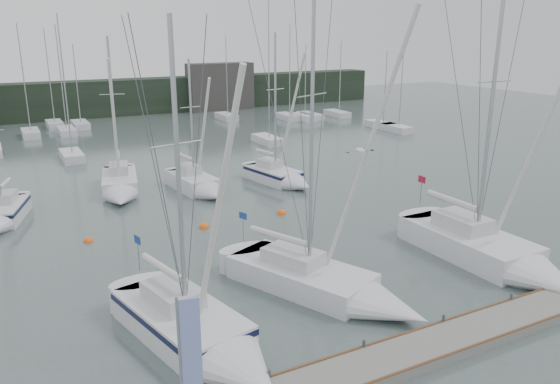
# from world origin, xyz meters

# --- Properties ---
(ground) EXTENTS (160.00, 160.00, 0.00)m
(ground) POSITION_xyz_m (0.00, 0.00, 0.00)
(ground) COLOR #4D5E5B
(ground) RESTS_ON ground
(dock) EXTENTS (24.00, 2.00, 0.40)m
(dock) POSITION_xyz_m (0.00, -5.00, 0.20)
(dock) COLOR slate
(dock) RESTS_ON ground
(far_treeline) EXTENTS (90.00, 4.00, 5.00)m
(far_treeline) POSITION_xyz_m (0.00, 62.00, 2.50)
(far_treeline) COLOR black
(far_treeline) RESTS_ON ground
(far_building_right) EXTENTS (10.00, 3.00, 7.00)m
(far_building_right) POSITION_xyz_m (18.00, 60.00, 3.50)
(far_building_right) COLOR #3B3836
(far_building_right) RESTS_ON ground
(mast_forest) EXTENTS (58.26, 26.83, 14.87)m
(mast_forest) POSITION_xyz_m (1.11, 42.50, 0.47)
(mast_forest) COLOR silver
(mast_forest) RESTS_ON ground
(sailboat_near_left) EXTENTS (4.94, 9.66, 13.43)m
(sailboat_near_left) POSITION_xyz_m (-7.23, -1.04, 0.61)
(sailboat_near_left) COLOR silver
(sailboat_near_left) RESTS_ON ground
(sailboat_near_center) EXTENTS (6.74, 10.33, 15.63)m
(sailboat_near_center) POSITION_xyz_m (-0.31, 0.09, 0.53)
(sailboat_near_center) COLOR silver
(sailboat_near_center) RESTS_ON ground
(sailboat_near_right) EXTENTS (3.52, 11.10, 15.96)m
(sailboat_near_right) POSITION_xyz_m (8.92, -1.03, 0.62)
(sailboat_near_right) COLOR silver
(sailboat_near_right) RESTS_ON ground
(sailboat_mid_a) EXTENTS (4.01, 6.77, 9.88)m
(sailboat_mid_a) POSITION_xyz_m (-13.69, 18.42, 0.54)
(sailboat_mid_a) COLOR silver
(sailboat_mid_a) RESTS_ON ground
(sailboat_mid_b) EXTENTS (4.14, 8.70, 12.23)m
(sailboat_mid_b) POSITION_xyz_m (-5.55, 21.47, 0.57)
(sailboat_mid_b) COLOR silver
(sailboat_mid_b) RESTS_ON ground
(sailboat_mid_c) EXTENTS (3.14, 7.20, 10.59)m
(sailboat_mid_c) POSITION_xyz_m (-0.13, 19.17, 0.56)
(sailboat_mid_c) COLOR silver
(sailboat_mid_c) RESTS_ON ground
(sailboat_mid_d) EXTENTS (3.72, 7.30, 12.44)m
(sailboat_mid_d) POSITION_xyz_m (6.51, 18.39, 0.56)
(sailboat_mid_d) COLOR silver
(sailboat_mid_d) RESTS_ON ground
(buoy_a) EXTENTS (0.63, 0.63, 0.63)m
(buoy_a) POSITION_xyz_m (-2.46, 12.01, 0.00)
(buoy_a) COLOR orange
(buoy_a) RESTS_ON ground
(buoy_b) EXTENTS (0.62, 0.62, 0.62)m
(buoy_b) POSITION_xyz_m (3.07, 12.09, 0.00)
(buoy_b) COLOR orange
(buoy_b) RESTS_ON ground
(buoy_c) EXTENTS (0.55, 0.55, 0.55)m
(buoy_c) POSITION_xyz_m (-9.25, 12.93, 0.00)
(buoy_c) COLOR orange
(buoy_c) RESTS_ON ground
(dock_banner) EXTENTS (0.66, 0.18, 4.41)m
(dock_banner) POSITION_xyz_m (-9.20, -5.21, 3.00)
(dock_banner) COLOR #9C9FA4
(dock_banner) RESTS_ON dock
(seagull) EXTENTS (1.13, 0.51, 0.22)m
(seagull) POSITION_xyz_m (-0.51, -1.24, 7.27)
(seagull) COLOR white
(seagull) RESTS_ON ground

